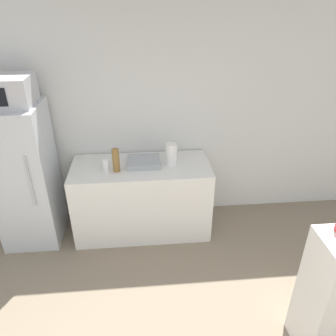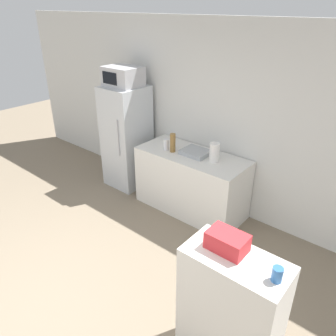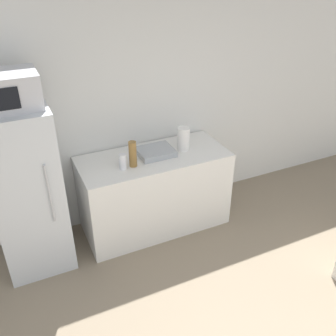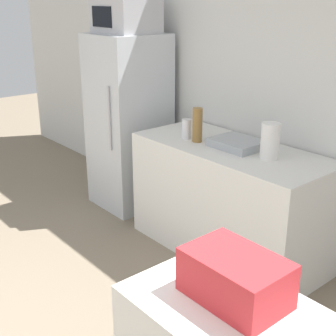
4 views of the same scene
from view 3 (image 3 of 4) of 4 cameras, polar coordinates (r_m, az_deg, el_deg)
The scene contains 8 objects.
wall_back at distance 4.01m, azimuth -5.19°, elevation 9.33°, with size 8.00×0.06×2.60m, color silver.
refrigerator at distance 3.67m, azimuth -20.67°, elevation -3.37°, with size 0.60×0.64×1.63m.
microwave at distance 3.27m, azimuth -23.70°, elevation 10.73°, with size 0.53×0.43×0.28m.
counter at distance 4.10m, azimuth -2.08°, elevation -3.60°, with size 1.57×0.68×0.88m, color silver.
sink_basin at distance 3.90m, azimuth -1.91°, elevation 2.50°, with size 0.37×0.31×0.06m, color #9EA3A8.
bottle_tall at distance 3.65m, azimuth -5.39°, elevation 2.12°, with size 0.08×0.08×0.26m, color olive.
bottle_short at distance 3.64m, azimuth -6.92°, elevation 0.95°, with size 0.07×0.07×0.16m, color silver.
paper_towel_roll at distance 3.96m, azimuth 2.38°, elevation 4.46°, with size 0.13×0.13×0.25m, color white.
Camera 3 is at (-1.26, -0.57, 2.72)m, focal length 40.00 mm.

